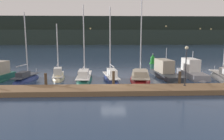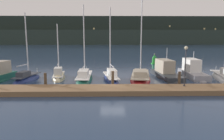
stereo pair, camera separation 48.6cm
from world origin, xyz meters
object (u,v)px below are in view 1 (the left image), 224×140
object	(u,v)px
sailboat_berth_2	(26,80)
dock_lamppost	(186,59)
sailboat_berth_3	(58,77)
sailboat_berth_5	(111,79)
motorboat_berth_7	(165,74)
motorboat_berth_8	(192,73)
channel_buoy	(153,60)
sailboat_berth_4	(84,79)
sailboat_berth_6	(140,79)

from	to	relation	value
sailboat_berth_2	dock_lamppost	distance (m)	17.52
sailboat_berth_3	sailboat_berth_5	distance (m)	6.51
sailboat_berth_2	motorboat_berth_7	bearing A→B (deg)	6.15
motorboat_berth_8	sailboat_berth_2	bearing A→B (deg)	-174.92
sailboat_berth_2	channel_buoy	distance (m)	22.87
motorboat_berth_7	motorboat_berth_8	size ratio (longest dim) A/B	1.14
sailboat_berth_4	channel_buoy	world-z (taller)	sailboat_berth_4
sailboat_berth_3	sailboat_berth_4	world-z (taller)	sailboat_berth_4
dock_lamppost	motorboat_berth_7	bearing A→B (deg)	89.92
sailboat_berth_6	motorboat_berth_8	bearing A→B (deg)	13.82
motorboat_berth_7	channel_buoy	distance (m)	12.61
sailboat_berth_2	sailboat_berth_3	size ratio (longest dim) A/B	1.13
motorboat_berth_8	channel_buoy	world-z (taller)	motorboat_berth_8
sailboat_berth_6	motorboat_berth_7	size ratio (longest dim) A/B	1.48
sailboat_berth_5	motorboat_berth_7	size ratio (longest dim) A/B	1.19
dock_lamppost	motorboat_berth_8	bearing A→B (deg)	63.02
sailboat_berth_2	dock_lamppost	bearing A→B (deg)	-16.06
sailboat_berth_3	motorboat_berth_8	world-z (taller)	sailboat_berth_3
dock_lamppost	sailboat_berth_2	bearing A→B (deg)	163.94
sailboat_berth_3	motorboat_berth_7	bearing A→B (deg)	1.84
channel_buoy	dock_lamppost	xyz separation A→B (m)	(-1.20, -19.12, 2.30)
sailboat_berth_5	sailboat_berth_3	bearing A→B (deg)	166.52
sailboat_berth_5	motorboat_berth_8	distance (m)	10.41
sailboat_berth_4	sailboat_berth_6	distance (m)	6.56
channel_buoy	motorboat_berth_8	bearing A→B (deg)	-80.35
sailboat_berth_4	sailboat_berth_2	bearing A→B (deg)	-177.62
sailboat_berth_4	motorboat_berth_7	xyz separation A→B (m)	(10.01, 1.52, 0.26)
sailboat_berth_4	motorboat_berth_7	world-z (taller)	sailboat_berth_4
sailboat_berth_5	sailboat_berth_6	distance (m)	3.45
sailboat_berth_2	sailboat_berth_3	bearing A→B (deg)	21.96
sailboat_berth_6	motorboat_berth_8	distance (m)	6.99
motorboat_berth_7	dock_lamppost	bearing A→B (deg)	-90.08
sailboat_berth_5	channel_buoy	bearing A→B (deg)	60.83
sailboat_berth_6	dock_lamppost	xyz separation A→B (m)	(3.45, -4.89, 2.85)
sailboat_berth_4	sailboat_berth_5	world-z (taller)	sailboat_berth_4
sailboat_berth_5	channel_buoy	world-z (taller)	sailboat_berth_5
sailboat_berth_2	channel_buoy	world-z (taller)	sailboat_berth_2
sailboat_berth_4	motorboat_berth_7	bearing A→B (deg)	8.61
sailboat_berth_3	motorboat_berth_7	distance (m)	13.24
sailboat_berth_4	sailboat_berth_5	xyz separation A→B (m)	(3.12, -0.43, 0.05)
sailboat_berth_3	sailboat_berth_5	world-z (taller)	sailboat_berth_5
sailboat_berth_3	sailboat_berth_5	size ratio (longest dim) A/B	0.83
sailboat_berth_5	channel_buoy	size ratio (longest dim) A/B	4.78
sailboat_berth_3	motorboat_berth_8	size ratio (longest dim) A/B	1.13
sailboat_berth_3	channel_buoy	distance (m)	19.40
sailboat_berth_2	sailboat_berth_5	bearing A→B (deg)	-0.90
sailboat_berth_3	sailboat_berth_4	xyz separation A→B (m)	(3.21, -1.09, 0.01)
motorboat_berth_7	channel_buoy	size ratio (longest dim) A/B	4.02
sailboat_berth_6	channel_buoy	world-z (taller)	sailboat_berth_6
sailboat_berth_5	sailboat_berth_6	world-z (taller)	sailboat_berth_6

